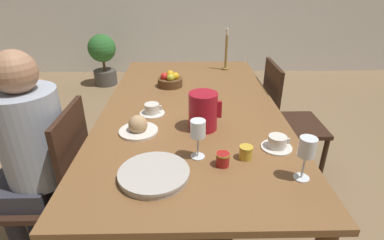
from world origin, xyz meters
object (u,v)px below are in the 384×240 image
chair_opposite (285,119)px  teacup_near_person (277,143)px  potted_plant (103,57)px  person_seated (29,149)px  bread_plate (138,127)px  serving_tray (154,174)px  fruit_bowl (170,80)px  red_pitcher (203,111)px  jam_jar_amber (223,159)px  chair_person_side (56,185)px  wine_glass_water (307,149)px  candlestick_tall (226,54)px  teacup_across (152,110)px  jam_jar_red (246,152)px  wine_glass_juice (198,131)px

chair_opposite → teacup_near_person: (-0.32, -0.82, 0.28)m
chair_opposite → potted_plant: bearing=-138.6°
person_seated → bread_plate: person_seated is taller
serving_tray → bread_plate: 0.39m
person_seated → fruit_bowl: size_ratio=6.80×
red_pitcher → jam_jar_amber: 0.34m
chair_person_side → serving_tray: bearing=-117.6°
red_pitcher → wine_glass_water: bearing=-49.5°
bread_plate → chair_person_side: bearing=-168.8°
chair_opposite → jam_jar_amber: size_ratio=14.98×
fruit_bowl → candlestick_tall: candlestick_tall is taller
chair_opposite → potted_plant: size_ratio=1.26×
teacup_near_person → potted_plant: size_ratio=0.20×
bread_plate → potted_plant: bread_plate is taller
fruit_bowl → candlestick_tall: (0.43, 0.39, 0.09)m
chair_person_side → bread_plate: bearing=-78.8°
teacup_near_person → teacup_across: same height
serving_tray → potted_plant: (-1.02, 3.15, -0.35)m
teacup_across → serving_tray: 0.59m
teacup_across → jam_jar_red: teacup_across is taller
serving_tray → candlestick_tall: bearing=72.5°
chair_opposite → jam_jar_red: (-0.47, -0.90, 0.29)m
jam_jar_amber → candlestick_tall: size_ratio=0.18×
bread_plate → jam_jar_amber: bearing=-37.1°
jam_jar_red → potted_plant: (-1.40, 3.02, -0.36)m
chair_person_side → teacup_across: bearing=-58.1°
chair_person_side → red_pitcher: size_ratio=4.60×
wine_glass_juice → teacup_across: size_ratio=1.25×
bread_plate → fruit_bowl: 0.68m
red_pitcher → teacup_near_person: size_ratio=1.37×
bread_plate → jam_jar_red: bearing=-26.4°
teacup_across → jam_jar_red: 0.64m
chair_opposite → potted_plant: 2.84m
jam_jar_red → fruit_bowl: fruit_bowl is taller
person_seated → potted_plant: bearing=7.7°
person_seated → bread_plate: bearing=-80.8°
person_seated → teacup_across: person_seated is taller
teacup_across → wine_glass_juice: bearing=-61.5°
wine_glass_juice → teacup_near_person: 0.38m
teacup_across → candlestick_tall: (0.51, 0.85, 0.10)m
teacup_near_person → wine_glass_water: bearing=-81.0°
teacup_near_person → bread_plate: bread_plate is taller
chair_opposite → jam_jar_red: chair_opposite is taller
teacup_across → serving_tray: bearing=-83.6°
teacup_across → candlestick_tall: bearing=58.7°
bread_plate → potted_plant: size_ratio=0.28×
candlestick_tall → potted_plant: bearing=130.5°
fruit_bowl → potted_plant: 2.38m
jam_jar_red → chair_person_side: bearing=170.2°
red_pitcher → wine_glass_juice: 0.27m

